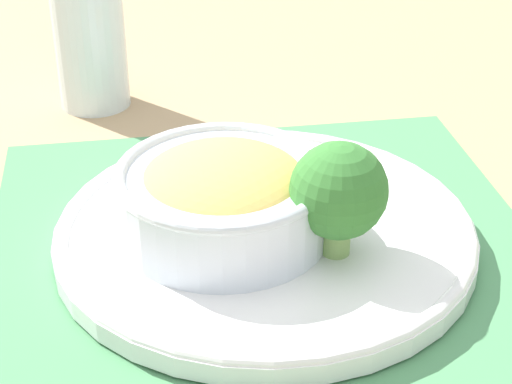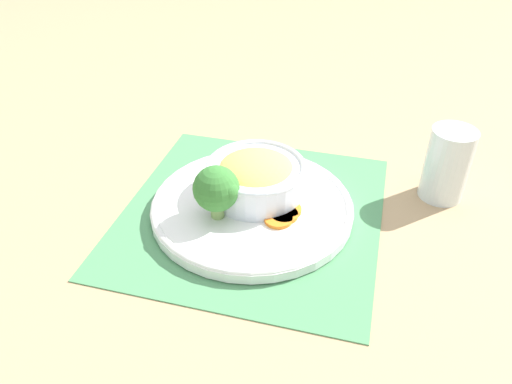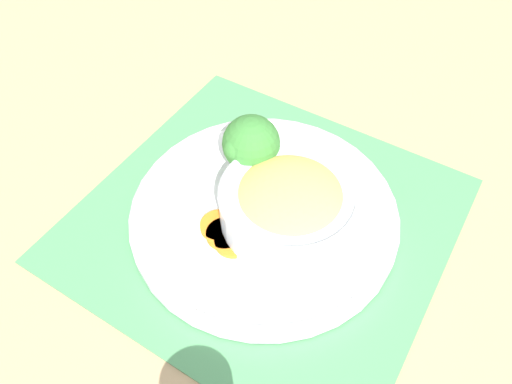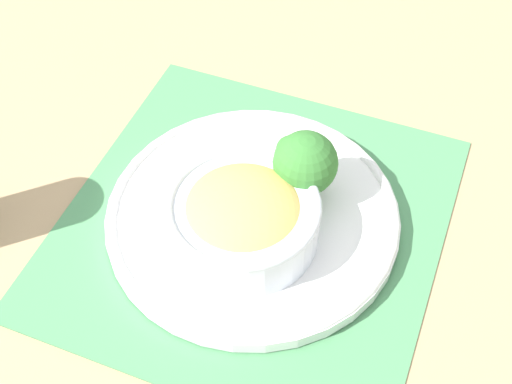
% 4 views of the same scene
% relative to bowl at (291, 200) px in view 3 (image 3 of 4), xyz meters
% --- Properties ---
extents(ground_plane, '(4.00, 4.00, 0.00)m').
position_rel_bowl_xyz_m(ground_plane, '(-0.00, 0.03, -0.05)').
color(ground_plane, tan).
extents(placemat, '(0.44, 0.46, 0.00)m').
position_rel_bowl_xyz_m(placemat, '(-0.00, 0.03, -0.05)').
color(placemat, '#4C8C59').
rests_on(placemat, ground_plane).
extents(plate, '(0.33, 0.33, 0.02)m').
position_rel_bowl_xyz_m(plate, '(-0.00, 0.03, -0.04)').
color(plate, white).
rests_on(plate, placemat).
extents(bowl, '(0.16, 0.16, 0.07)m').
position_rel_bowl_xyz_m(bowl, '(0.00, 0.00, 0.00)').
color(bowl, silver).
rests_on(bowl, plate).
extents(broccoli_floret, '(0.07, 0.07, 0.09)m').
position_rel_bowl_xyz_m(broccoli_floret, '(0.04, 0.08, 0.02)').
color(broccoli_floret, '#84AD5B').
rests_on(broccoli_floret, plate).
extents(carrot_slice_near, '(0.04, 0.04, 0.01)m').
position_rel_bowl_xyz_m(carrot_slice_near, '(-0.05, 0.07, -0.03)').
color(carrot_slice_near, orange).
rests_on(carrot_slice_near, plate).
extents(carrot_slice_middle, '(0.04, 0.04, 0.01)m').
position_rel_bowl_xyz_m(carrot_slice_middle, '(-0.06, 0.06, -0.03)').
color(carrot_slice_middle, orange).
rests_on(carrot_slice_middle, plate).
extents(carrot_slice_far, '(0.04, 0.04, 0.01)m').
position_rel_bowl_xyz_m(carrot_slice_far, '(-0.06, 0.04, -0.03)').
color(carrot_slice_far, orange).
rests_on(carrot_slice_far, plate).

